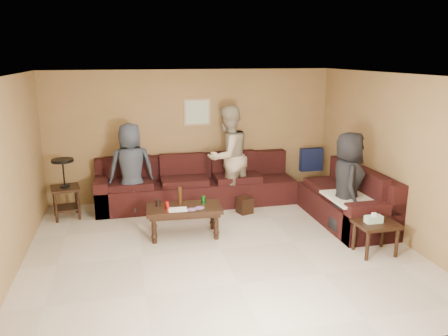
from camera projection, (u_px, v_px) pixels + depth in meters
name	position (u px, v px, depth m)	size (l,w,h in m)	color
room	(220.00, 138.00, 5.98)	(5.60, 5.50, 2.50)	beige
sectional_sofa	(246.00, 193.00, 7.93)	(4.65, 2.90, 0.97)	black
coffee_table	(184.00, 211.00, 6.78)	(1.19, 0.65, 0.76)	black
end_table_left	(65.00, 187.00, 7.50)	(0.54, 0.54, 1.05)	black
side_table_right	(376.00, 227.00, 6.17)	(0.58, 0.48, 0.62)	black
waste_bin	(245.00, 205.00, 7.83)	(0.24, 0.24, 0.29)	black
wall_art	(197.00, 112.00, 8.33)	(0.52, 0.04, 0.52)	tan
person_left	(131.00, 169.00, 7.68)	(0.80, 0.52, 1.63)	#303542
person_middle	(228.00, 157.00, 8.06)	(0.91, 0.71, 1.88)	tan
person_right	(347.00, 183.00, 6.82)	(0.80, 0.52, 1.63)	black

